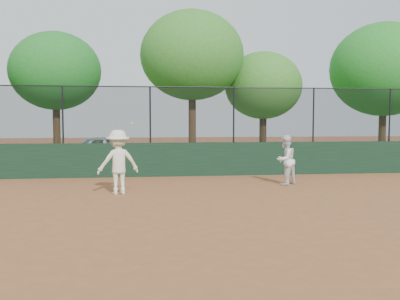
{
  "coord_description": "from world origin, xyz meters",
  "views": [
    {
      "loc": [
        -0.7,
        -9.84,
        2.05
      ],
      "look_at": [
        0.8,
        2.2,
        1.2
      ],
      "focal_mm": 40.0,
      "sensor_mm": 36.0,
      "label": 1
    }
  ],
  "objects": [
    {
      "name": "tree_2",
      "position": [
        1.56,
        11.31,
        5.03
      ],
      "size": [
        4.9,
        4.45,
        7.16
      ],
      "color": "#4C301B",
      "rests_on": "ground"
    },
    {
      "name": "back_wall",
      "position": [
        0.0,
        6.0,
        0.6
      ],
      "size": [
        26.0,
        0.2,
        1.2
      ],
      "primitive_type": "cube",
      "color": "#16321F",
      "rests_on": "ground"
    },
    {
      "name": "fence_assembly",
      "position": [
        -0.03,
        6.0,
        2.24
      ],
      "size": [
        26.0,
        0.06,
        2.0
      ],
      "color": "black",
      "rests_on": "back_wall"
    },
    {
      "name": "tree_3",
      "position": [
        5.31,
        12.35,
        3.73
      ],
      "size": [
        3.95,
        3.59,
        5.45
      ],
      "color": "#3B2713",
      "rests_on": "ground"
    },
    {
      "name": "player_second",
      "position": [
        3.65,
        3.52,
        0.77
      ],
      "size": [
        0.95,
        0.91,
        1.55
      ],
      "primitive_type": "imported",
      "rotation": [
        0.0,
        0.0,
        3.76
      ],
      "color": "white",
      "rests_on": "ground"
    },
    {
      "name": "ground",
      "position": [
        0.0,
        0.0,
        0.0
      ],
      "size": [
        80.0,
        80.0,
        0.0
      ],
      "primitive_type": "plane",
      "color": "brown",
      "rests_on": "ground"
    },
    {
      "name": "tree_4",
      "position": [
        11.09,
        11.1,
        4.48
      ],
      "size": [
        5.34,
        4.85,
        6.79
      ],
      "color": "#442D18",
      "rests_on": "ground"
    },
    {
      "name": "parked_car",
      "position": [
        -2.21,
        10.38,
        0.67
      ],
      "size": [
        4.22,
        2.69,
        1.34
      ],
      "primitive_type": "imported",
      "rotation": [
        0.0,
        0.0,
        1.88
      ],
      "color": "silver",
      "rests_on": "ground"
    },
    {
      "name": "player_main",
      "position": [
        -1.42,
        2.39,
        0.88
      ],
      "size": [
        1.28,
        0.96,
        1.96
      ],
      "color": "#EBE8C7",
      "rests_on": "ground"
    },
    {
      "name": "grass_strip",
      "position": [
        0.0,
        12.0,
        0.0
      ],
      "size": [
        36.0,
        12.0,
        0.01
      ],
      "primitive_type": "cube",
      "color": "#2C571B",
      "rests_on": "ground"
    },
    {
      "name": "tree_1",
      "position": [
        -5.0,
        12.79,
        4.37
      ],
      "size": [
        4.41,
        4.01,
        6.29
      ],
      "color": "#483019",
      "rests_on": "ground"
    }
  ]
}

